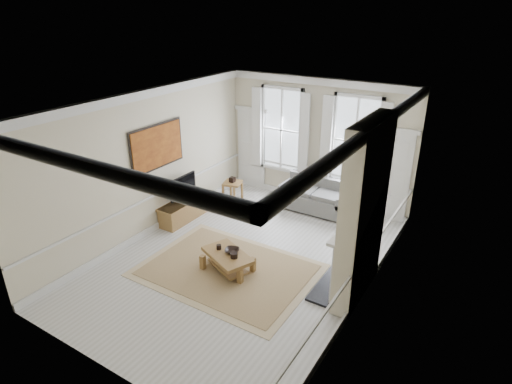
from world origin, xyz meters
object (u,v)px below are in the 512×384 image
Objects in this scene: sofa at (317,197)px; side_table at (232,186)px; tv_stand at (184,210)px; coffee_table at (227,257)px.

side_table is at bearing -162.13° from sofa.
side_table is at bearing 75.67° from tv_stand.
coffee_table is at bearing -57.09° from side_table.
sofa is at bearing 17.87° from side_table.
side_table is 3.45m from coffee_table.
coffee_table is 2.63m from tv_stand.
coffee_table is (1.87, -2.89, -0.12)m from side_table.
sofa is at bearing 41.18° from tv_stand.
side_table is 0.39× the size of tv_stand.
sofa is 1.46× the size of coffee_table.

